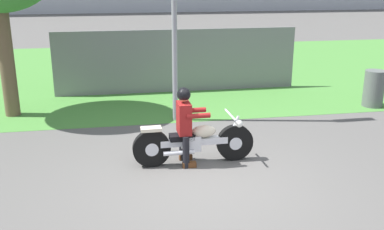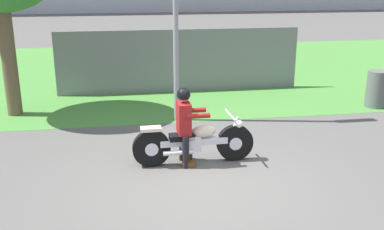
% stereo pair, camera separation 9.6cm
% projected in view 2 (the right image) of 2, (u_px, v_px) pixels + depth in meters
% --- Properties ---
extents(ground, '(120.00, 120.00, 0.00)m').
position_uv_depth(ground, '(205.00, 185.00, 7.28)').
color(ground, '#565451').
extents(grass_verge, '(60.00, 12.00, 0.01)m').
position_uv_depth(grass_verge, '(156.00, 70.00, 15.98)').
color(grass_verge, '#478438').
rests_on(grass_verge, ground).
extents(motorcycle_lead, '(2.20, 0.66, 0.89)m').
position_uv_depth(motorcycle_lead, '(194.00, 142.00, 8.02)').
color(motorcycle_lead, black).
rests_on(motorcycle_lead, ground).
extents(rider_lead, '(0.55, 0.48, 1.42)m').
position_uv_depth(rider_lead, '(185.00, 120.00, 7.86)').
color(rider_lead, black).
rests_on(rider_lead, ground).
extents(trash_can, '(0.51, 0.51, 0.94)m').
position_uv_depth(trash_can, '(376.00, 89.00, 11.46)').
color(trash_can, '#595E5B').
rests_on(trash_can, ground).
extents(fence_segment, '(7.00, 0.06, 1.80)m').
position_uv_depth(fence_segment, '(180.00, 61.00, 12.88)').
color(fence_segment, slate).
rests_on(fence_segment, ground).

